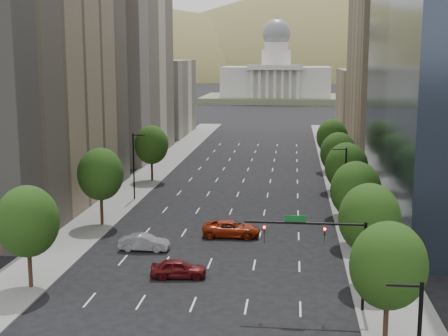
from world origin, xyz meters
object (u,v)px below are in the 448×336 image
(traffic_signal, at_px, (331,245))
(car_maroon, at_px, (178,268))
(capitol, at_px, (276,81))
(car_red_far, at_px, (231,229))
(car_silver, at_px, (144,242))

(traffic_signal, xyz_separation_m, car_maroon, (-12.75, 5.92, -4.34))
(capitol, xyz_separation_m, car_red_far, (1.15, -200.59, -7.72))
(traffic_signal, height_order, car_red_far, traffic_signal)
(traffic_signal, xyz_separation_m, car_silver, (-17.53, 13.28, -4.35))
(car_maroon, relative_size, car_silver, 0.98)
(capitol, distance_m, car_red_far, 200.74)
(car_maroon, bearing_deg, capitol, -7.44)
(capitol, height_order, car_silver, capitol)
(capitol, distance_m, car_silver, 206.69)
(capitol, bearing_deg, car_maroon, -90.59)
(car_silver, distance_m, car_red_far, 10.03)
(car_maroon, distance_m, car_silver, 8.78)
(capitol, distance_m, car_maroon, 213.94)
(traffic_signal, relative_size, car_red_far, 1.47)
(traffic_signal, bearing_deg, car_red_far, 116.13)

